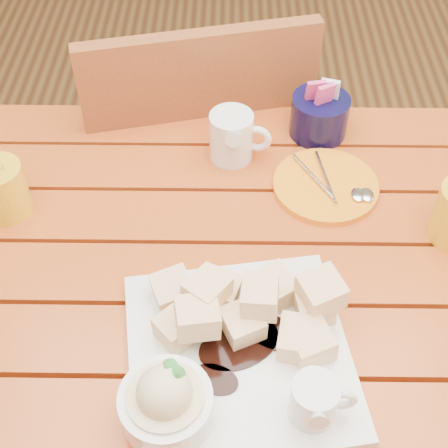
{
  "coord_description": "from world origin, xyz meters",
  "views": [
    {
      "loc": [
        -0.0,
        -0.56,
        1.48
      ],
      "look_at": [
        -0.01,
        0.03,
        0.82
      ],
      "focal_mm": 50.0,
      "sensor_mm": 36.0,
      "label": 1
    }
  ],
  "objects_px": {
    "table": "(230,313)",
    "dessert_plate": "(228,354)",
    "chair_far": "(195,166)",
    "orange_saucer": "(327,186)"
  },
  "relations": [
    {
      "from": "dessert_plate",
      "to": "table",
      "type": "bearing_deg",
      "value": 88.97
    },
    {
      "from": "chair_far",
      "to": "dessert_plate",
      "type": "bearing_deg",
      "value": 83.85
    },
    {
      "from": "table",
      "to": "chair_far",
      "type": "height_order",
      "value": "chair_far"
    },
    {
      "from": "table",
      "to": "dessert_plate",
      "type": "distance_m",
      "value": 0.21
    },
    {
      "from": "orange_saucer",
      "to": "chair_far",
      "type": "relative_size",
      "value": 0.19
    },
    {
      "from": "dessert_plate",
      "to": "orange_saucer",
      "type": "distance_m",
      "value": 0.37
    },
    {
      "from": "table",
      "to": "orange_saucer",
      "type": "xyz_separation_m",
      "value": [
        0.16,
        0.18,
        0.11
      ]
    },
    {
      "from": "table",
      "to": "chair_far",
      "type": "bearing_deg",
      "value": 99.63
    },
    {
      "from": "chair_far",
      "to": "table",
      "type": "bearing_deg",
      "value": 86.42
    },
    {
      "from": "dessert_plate",
      "to": "chair_far",
      "type": "bearing_deg",
      "value": 97.05
    }
  ]
}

